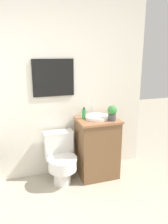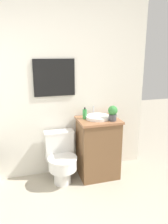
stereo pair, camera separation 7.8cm
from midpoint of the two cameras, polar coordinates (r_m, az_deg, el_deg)
wall_back at (r=2.92m, az=-15.35°, el=6.09°), size 3.32×0.07×2.50m
toilet at (r=2.98m, az=-6.83°, el=-11.92°), size 0.40×0.50×0.67m
vanity at (r=3.07m, az=2.74°, el=-9.22°), size 0.55×0.46×0.83m
sink at (r=2.94m, az=2.70°, el=-1.32°), size 0.33×0.37×0.13m
soap_bottle at (r=2.91m, az=-0.75°, el=-0.49°), size 0.06×0.06×0.16m
potted_plant at (r=2.85m, az=6.58°, el=-0.12°), size 0.12×0.12×0.20m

